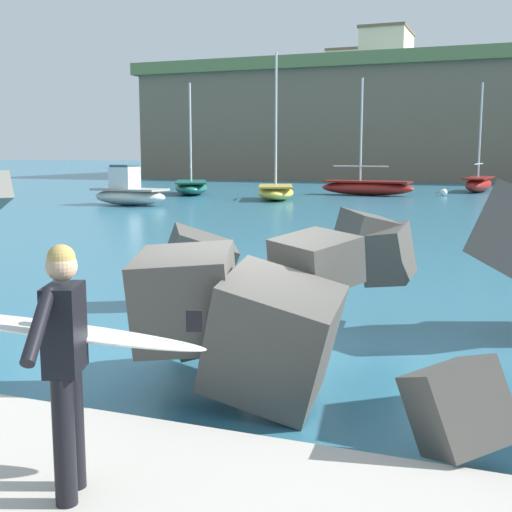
% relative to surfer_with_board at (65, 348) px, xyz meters
% --- Properties ---
extents(ground_plane, '(400.00, 400.00, 0.00)m').
position_rel_surfer_with_board_xyz_m(ground_plane, '(0.01, 3.13, -1.28)').
color(ground_plane, '#2D6B84').
extents(breakwater_jetty, '(29.62, 7.51, 2.74)m').
position_rel_surfer_with_board_xyz_m(breakwater_jetty, '(1.63, 4.49, -0.10)').
color(breakwater_jetty, '#4C4944').
rests_on(breakwater_jetty, ground).
extents(surfer_with_board, '(2.08, 1.44, 1.78)m').
position_rel_surfer_with_board_xyz_m(surfer_with_board, '(0.00, 0.00, 0.00)').
color(surfer_with_board, black).
rests_on(surfer_with_board, walkway_path).
extents(boat_near_centre, '(3.36, 4.90, 8.06)m').
position_rel_surfer_with_board_xyz_m(boat_near_centre, '(-9.51, 31.84, -0.79)').
color(boat_near_centre, '#EAC64C').
rests_on(boat_near_centre, ground).
extents(boat_mid_centre, '(2.07, 5.90, 7.17)m').
position_rel_surfer_with_board_xyz_m(boat_mid_centre, '(0.73, 44.16, -0.72)').
color(boat_mid_centre, maroon).
rests_on(boat_mid_centre, ground).
extents(boat_mid_right, '(5.96, 2.19, 7.12)m').
position_rel_surfer_with_board_xyz_m(boat_mid_right, '(-5.58, 37.73, -0.76)').
color(boat_mid_right, maroon).
rests_on(boat_mid_right, ground).
extents(boat_far_left, '(4.15, 2.07, 2.02)m').
position_rel_surfer_with_board_xyz_m(boat_far_left, '(-15.18, 25.62, -0.65)').
color(boat_far_left, beige).
rests_on(boat_far_left, ground).
extents(boat_far_centre, '(4.12, 5.68, 6.87)m').
position_rel_surfer_with_board_xyz_m(boat_far_centre, '(-16.20, 34.75, -0.80)').
color(boat_far_centre, '#1E6656').
rests_on(boat_far_centre, ground).
extents(mooring_buoy_inner, '(0.44, 0.44, 0.44)m').
position_rel_surfer_with_board_xyz_m(mooring_buoy_inner, '(-1.04, 38.73, -1.06)').
color(mooring_buoy_inner, silver).
rests_on(mooring_buoy_inner, ground).
extents(headland_bluff, '(71.86, 45.27, 11.65)m').
position_rel_surfer_with_board_xyz_m(headland_bluff, '(1.74, 80.14, 4.57)').
color(headland_bluff, '#756651').
rests_on(headland_bluff, ground).
extents(station_building_west, '(4.61, 5.51, 4.04)m').
position_rel_surfer_with_board_xyz_m(station_building_west, '(-17.94, 84.10, 12.41)').
color(station_building_west, silver).
rests_on(station_building_west, headland_bluff).
extents(station_building_east, '(5.09, 7.88, 4.46)m').
position_rel_surfer_with_board_xyz_m(station_building_east, '(-10.99, 73.50, 12.62)').
color(station_building_east, silver).
rests_on(station_building_east, headland_bluff).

